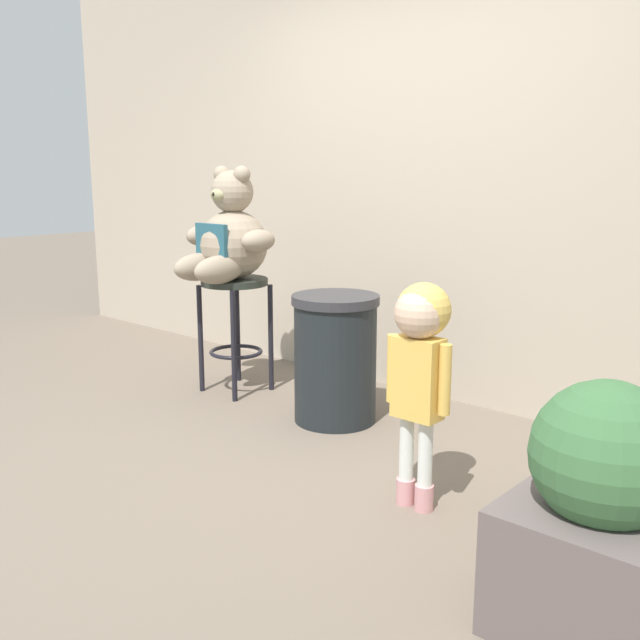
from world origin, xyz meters
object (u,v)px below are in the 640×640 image
(planter_with_shrub, at_px, (600,520))
(trash_bin, at_px, (335,358))
(child_walking, at_px, (420,347))
(bar_stool_with_teddy, at_px, (235,310))
(teddy_bear, at_px, (229,238))

(planter_with_shrub, bearing_deg, trash_bin, 153.32)
(child_walking, distance_m, planter_with_shrub, 0.98)
(bar_stool_with_teddy, height_order, teddy_bear, teddy_bear)
(teddy_bear, height_order, trash_bin, teddy_bear)
(bar_stool_with_teddy, xyz_separation_m, trash_bin, (0.82, -0.01, -0.16))
(bar_stool_with_teddy, distance_m, child_walking, 1.85)
(teddy_bear, height_order, child_walking, teddy_bear)
(teddy_bear, height_order, planter_with_shrub, teddy_bear)
(trash_bin, distance_m, planter_with_shrub, 2.01)
(child_walking, bearing_deg, trash_bin, -151.08)
(teddy_bear, bearing_deg, planter_with_shrub, -18.54)
(child_walking, bearing_deg, bar_stool_with_teddy, -137.82)
(teddy_bear, relative_size, child_walking, 0.72)
(trash_bin, bearing_deg, teddy_bear, -178.27)
(child_walking, relative_size, trash_bin, 1.33)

